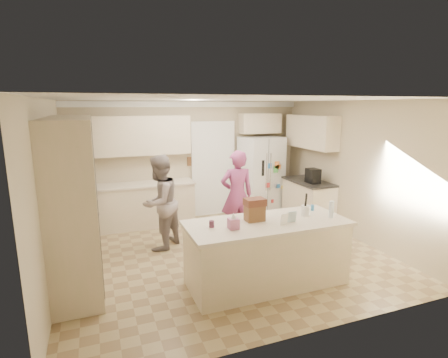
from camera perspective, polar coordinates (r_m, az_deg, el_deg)
name	(u,v)px	position (r m, az deg, el deg)	size (l,w,h in m)	color
floor	(226,255)	(6.12, 0.28, -12.33)	(5.20, 4.60, 0.02)	#9B885D
ceiling	(226,99)	(5.58, 0.31, 12.99)	(5.20, 4.60, 0.02)	white
wall_back	(189,160)	(7.88, -5.71, 3.07)	(5.20, 0.02, 2.60)	#BFB08E
wall_front	(305,225)	(3.72, 13.16, -7.32)	(5.20, 0.02, 2.60)	#BFB08E
wall_left	(49,195)	(5.39, -26.63, -2.30)	(0.02, 4.60, 2.60)	#BFB08E
wall_right	(354,170)	(7.06, 20.51, 1.33)	(0.02, 4.60, 2.60)	#BFB08E
crown_back	(189,104)	(7.74, -5.80, 12.05)	(5.20, 0.08, 0.12)	white
pantry_bank	(75,198)	(5.59, -23.16, -2.84)	(0.60, 2.60, 2.35)	beige
back_base_cab	(141,206)	(7.55, -13.43, -4.28)	(2.20, 0.60, 0.88)	beige
back_countertop	(140,185)	(7.43, -13.59, -0.89)	(2.24, 0.63, 0.04)	beige
back_upper_cab	(136,136)	(7.41, -14.11, 6.89)	(2.20, 0.35, 0.80)	beige
doorway_opening	(213,170)	(8.05, -1.83, 1.50)	(0.90, 0.06, 2.10)	black
doorway_casing	(213,170)	(8.02, -1.75, 1.46)	(1.02, 0.03, 2.22)	white
wall_frame_upper	(190,149)	(7.81, -5.53, 4.85)	(0.15, 0.02, 0.20)	brown
wall_frame_lower	(191,161)	(7.85, -5.49, 2.89)	(0.15, 0.02, 0.20)	brown
refrigerator	(261,176)	(8.19, 6.03, 0.55)	(0.90, 0.70, 1.80)	white
fridge_seam	(268,179)	(7.88, 7.18, 0.07)	(0.01, 0.02, 1.78)	gray
fridge_dispenser	(260,168)	(7.72, 5.82, 1.76)	(0.22, 0.03, 0.35)	black
fridge_handle_l	(266,172)	(7.81, 6.94, 1.10)	(0.02, 0.02, 0.85)	silver
fridge_handle_r	(270,172)	(7.86, 7.59, 1.15)	(0.02, 0.02, 0.85)	silver
over_fridge_cab	(260,123)	(8.20, 5.86, 9.04)	(0.95, 0.35, 0.45)	beige
right_base_cab	(308,202)	(7.83, 13.55, -3.71)	(0.60, 1.20, 0.88)	beige
right_countertop	(309,182)	(7.72, 13.66, -0.42)	(0.63, 1.24, 0.04)	#2D2B28
right_upper_cab	(311,132)	(7.81, 14.04, 7.50)	(0.35, 1.50, 0.70)	beige
coffee_maker	(313,176)	(7.50, 14.32, 0.52)	(0.22, 0.28, 0.30)	black
island_base	(266,254)	(5.10, 6.94, -12.07)	(2.20, 0.90, 0.88)	beige
island_top	(267,223)	(4.93, 7.08, -7.18)	(2.28, 0.96, 0.05)	beige
utensil_crock	(306,211)	(5.26, 13.17, -5.03)	(0.13, 0.13, 0.15)	white
tissue_box	(233,224)	(4.59, 1.55, -7.29)	(0.13, 0.13, 0.14)	#BF6796
tissue_plume	(233,216)	(4.56, 1.56, -5.98)	(0.08, 0.08, 0.08)	white
dollhouse_body	(255,213)	(4.91, 5.02, -5.56)	(0.26, 0.18, 0.22)	brown
dollhouse_roof	(255,202)	(4.86, 5.05, -3.76)	(0.28, 0.20, 0.10)	#592D1E
jam_jar	(212,224)	(4.65, -2.03, -7.36)	(0.07, 0.07, 0.09)	#59263F
greeting_card_a	(284,219)	(4.80, 9.82, -6.47)	(0.12, 0.01, 0.16)	white
greeting_card_b	(292,217)	(4.92, 11.04, -6.08)	(0.12, 0.01, 0.16)	silver
water_bottle	(331,209)	(5.27, 17.12, -4.73)	(0.07, 0.07, 0.24)	silver
shaker_salt	(309,208)	(5.50, 13.65, -4.65)	(0.05, 0.05, 0.09)	teal
shaker_pepper	(313,208)	(5.54, 14.26, -4.56)	(0.05, 0.05, 0.09)	teal
teen_boy	(160,202)	(6.23, -10.45, -3.79)	(0.82, 0.64, 1.68)	gray
teen_girl	(237,195)	(6.57, 2.11, -2.67)	(0.62, 0.41, 1.70)	#A63D8D
fridge_magnets	(268,179)	(7.87, 7.21, 0.06)	(0.76, 0.02, 1.44)	tan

